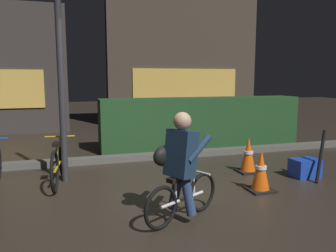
{
  "coord_description": "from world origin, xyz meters",
  "views": [
    {
      "loc": [
        -1.24,
        -4.16,
        1.61
      ],
      "look_at": [
        0.2,
        0.6,
        0.9
      ],
      "focal_mm": 35.62,
      "sensor_mm": 36.0,
      "label": 1
    }
  ],
  "objects_px": {
    "parked_bike_center_left": "(59,163)",
    "traffic_cone_near": "(261,171)",
    "cyclist": "(180,166)",
    "street_post": "(61,91)",
    "closed_umbrella": "(321,156)",
    "blue_crate": "(305,168)",
    "traffic_cone_far": "(248,155)"
  },
  "relations": [
    {
      "from": "parked_bike_center_left",
      "to": "traffic_cone_near",
      "type": "relative_size",
      "value": 2.51
    },
    {
      "from": "parked_bike_center_left",
      "to": "closed_umbrella",
      "type": "bearing_deg",
      "value": -99.08
    },
    {
      "from": "street_post",
      "to": "blue_crate",
      "type": "distance_m",
      "value": 4.1
    },
    {
      "from": "traffic_cone_far",
      "to": "cyclist",
      "type": "relative_size",
      "value": 0.49
    },
    {
      "from": "traffic_cone_far",
      "to": "closed_umbrella",
      "type": "distance_m",
      "value": 1.14
    },
    {
      "from": "traffic_cone_far",
      "to": "blue_crate",
      "type": "xyz_separation_m",
      "value": [
        0.75,
        -0.52,
        -0.14
      ]
    },
    {
      "from": "traffic_cone_near",
      "to": "cyclist",
      "type": "height_order",
      "value": "cyclist"
    },
    {
      "from": "traffic_cone_far",
      "to": "closed_umbrella",
      "type": "xyz_separation_m",
      "value": [
        0.83,
        -0.77,
        0.1
      ]
    },
    {
      "from": "blue_crate",
      "to": "parked_bike_center_left",
      "type": "bearing_deg",
      "value": 168.17
    },
    {
      "from": "closed_umbrella",
      "to": "blue_crate",
      "type": "bearing_deg",
      "value": 70.75
    },
    {
      "from": "street_post",
      "to": "traffic_cone_near",
      "type": "bearing_deg",
      "value": -25.68
    },
    {
      "from": "traffic_cone_near",
      "to": "blue_crate",
      "type": "distance_m",
      "value": 1.17
    },
    {
      "from": "cyclist",
      "to": "traffic_cone_far",
      "type": "bearing_deg",
      "value": 11.75
    },
    {
      "from": "parked_bike_center_left",
      "to": "traffic_cone_near",
      "type": "distance_m",
      "value": 3.04
    },
    {
      "from": "street_post",
      "to": "cyclist",
      "type": "height_order",
      "value": "street_post"
    },
    {
      "from": "traffic_cone_near",
      "to": "cyclist",
      "type": "xyz_separation_m",
      "value": [
        -1.44,
        -0.61,
        0.34
      ]
    },
    {
      "from": "street_post",
      "to": "cyclist",
      "type": "xyz_separation_m",
      "value": [
        1.26,
        -1.91,
        -0.79
      ]
    },
    {
      "from": "closed_umbrella",
      "to": "parked_bike_center_left",
      "type": "bearing_deg",
      "value": 128.39
    },
    {
      "from": "traffic_cone_far",
      "to": "street_post",
      "type": "bearing_deg",
      "value": 172.84
    },
    {
      "from": "traffic_cone_far",
      "to": "blue_crate",
      "type": "relative_size",
      "value": 1.39
    },
    {
      "from": "traffic_cone_far",
      "to": "traffic_cone_near",
      "type": "bearing_deg",
      "value": -109.97
    },
    {
      "from": "street_post",
      "to": "traffic_cone_far",
      "type": "relative_size",
      "value": 4.64
    },
    {
      "from": "cyclist",
      "to": "street_post",
      "type": "bearing_deg",
      "value": 94.58
    },
    {
      "from": "street_post",
      "to": "traffic_cone_far",
      "type": "height_order",
      "value": "street_post"
    },
    {
      "from": "closed_umbrella",
      "to": "traffic_cone_far",
      "type": "bearing_deg",
      "value": 100.72
    },
    {
      "from": "traffic_cone_near",
      "to": "blue_crate",
      "type": "bearing_deg",
      "value": 20.18
    },
    {
      "from": "parked_bike_center_left",
      "to": "traffic_cone_near",
      "type": "bearing_deg",
      "value": -107.54
    },
    {
      "from": "parked_bike_center_left",
      "to": "cyclist",
      "type": "relative_size",
      "value": 1.22
    },
    {
      "from": "traffic_cone_near",
      "to": "parked_bike_center_left",
      "type": "bearing_deg",
      "value": 156.51
    },
    {
      "from": "blue_crate",
      "to": "closed_umbrella",
      "type": "bearing_deg",
      "value": -72.67
    },
    {
      "from": "street_post",
      "to": "traffic_cone_near",
      "type": "xyz_separation_m",
      "value": [
        2.7,
        -1.3,
        -1.12
      ]
    },
    {
      "from": "parked_bike_center_left",
      "to": "blue_crate",
      "type": "distance_m",
      "value": 3.97
    }
  ]
}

